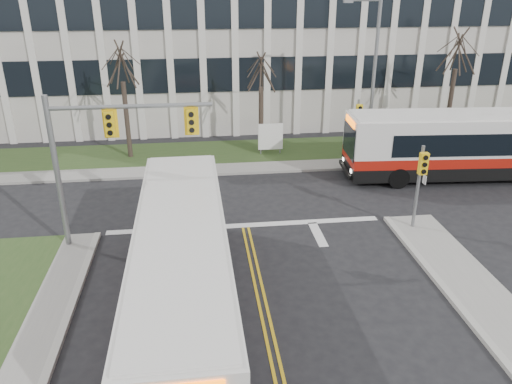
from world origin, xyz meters
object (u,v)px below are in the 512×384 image
object	(u,v)px
directory_sign	(270,137)
bus_cross	(470,147)
bus_main	(183,273)
streetlight	(371,72)

from	to	relation	value
directory_sign	bus_cross	xyz separation A→B (m)	(10.06, -4.94, 0.58)
bus_main	directory_sign	bearing A→B (deg)	71.39
bus_cross	directory_sign	bearing A→B (deg)	-112.42
bus_main	bus_cross	xyz separation A→B (m)	(15.11, 10.60, 0.09)
bus_main	bus_cross	distance (m)	18.46
bus_main	bus_cross	bearing A→B (deg)	34.43
streetlight	directory_sign	world-z (taller)	streetlight
streetlight	bus_main	xyz separation A→B (m)	(-10.58, -14.24, -3.53)
bus_main	bus_cross	world-z (taller)	bus_cross
bus_cross	streetlight	bearing A→B (deg)	-125.05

